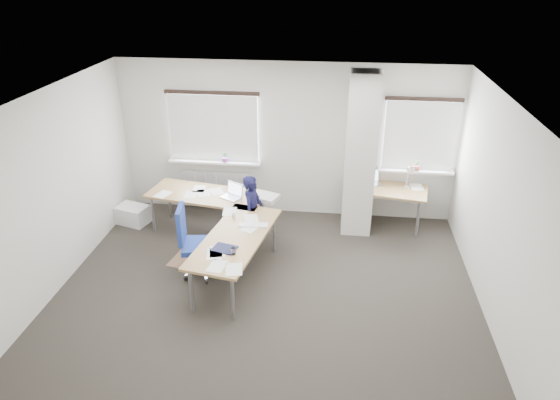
# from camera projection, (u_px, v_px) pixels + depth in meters

# --- Properties ---
(ground) EXTENTS (6.00, 6.00, 0.00)m
(ground) POSITION_uv_depth(u_px,v_px,m) (267.00, 288.00, 7.27)
(ground) COLOR #2A2622
(ground) RESTS_ON ground
(room_shell) EXTENTS (6.04, 5.04, 2.82)m
(room_shell) POSITION_uv_depth(u_px,v_px,m) (283.00, 166.00, 6.89)
(room_shell) COLOR beige
(room_shell) RESTS_ON ground
(floor_mat) EXTENTS (1.35, 1.21, 0.01)m
(floor_mat) POSITION_uv_depth(u_px,v_px,m) (213.00, 256.00, 8.06)
(floor_mat) COLOR #866149
(floor_mat) RESTS_ON ground
(white_crate) EXTENTS (0.63, 0.51, 0.33)m
(white_crate) POSITION_uv_depth(u_px,v_px,m) (133.00, 215.00, 9.01)
(white_crate) COLOR white
(white_crate) RESTS_ON ground
(desk_main) EXTENTS (2.40, 2.98, 0.96)m
(desk_main) POSITION_uv_depth(u_px,v_px,m) (223.00, 215.00, 7.85)
(desk_main) COLOR #9E7844
(desk_main) RESTS_ON ground
(desk_side) EXTENTS (1.50, 0.93, 1.22)m
(desk_side) POSITION_uv_depth(u_px,v_px,m) (386.00, 190.00, 8.70)
(desk_side) COLOR #9E7844
(desk_side) RESTS_ON ground
(task_chair) EXTENTS (0.63, 0.62, 1.15)m
(task_chair) POSITION_uv_depth(u_px,v_px,m) (198.00, 256.00, 7.46)
(task_chair) COLOR navy
(task_chair) RESTS_ON ground
(person) EXTENTS (0.39, 0.51, 1.25)m
(person) POSITION_uv_depth(u_px,v_px,m) (253.00, 211.00, 8.11)
(person) COLOR black
(person) RESTS_ON ground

